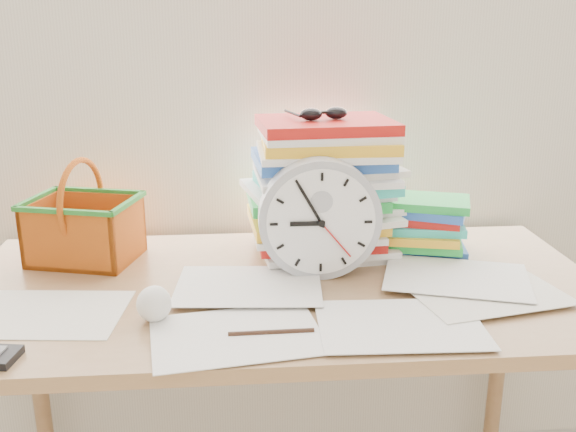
{
  "coord_description": "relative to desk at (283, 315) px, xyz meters",
  "views": [
    {
      "loc": [
        -0.1,
        0.31,
        1.31
      ],
      "look_at": [
        0.01,
        1.6,
        0.91
      ],
      "focal_mm": 40.0,
      "sensor_mm": 36.0,
      "label": 1
    }
  ],
  "objects": [
    {
      "name": "crumpled_ball",
      "position": [
        -0.26,
        -0.15,
        0.11
      ],
      "size": [
        0.07,
        0.07,
        0.07
      ],
      "primitive_type": "sphere",
      "color": "white",
      "rests_on": "desk"
    },
    {
      "name": "basket",
      "position": [
        -0.46,
        0.19,
        0.2
      ],
      "size": [
        0.28,
        0.25,
        0.24
      ],
      "primitive_type": null,
      "rotation": [
        0.0,
        0.0,
        -0.26
      ],
      "color": "#D15F14",
      "rests_on": "desk"
    },
    {
      "name": "clock",
      "position": [
        0.08,
        0.04,
        0.21
      ],
      "size": [
        0.27,
        0.05,
        0.27
      ],
      "primitive_type": "cylinder",
      "rotation": [
        1.57,
        0.0,
        0.0
      ],
      "color": "#A6A8B1",
      "rests_on": "desk"
    },
    {
      "name": "book_stack",
      "position": [
        0.36,
        0.17,
        0.14
      ],
      "size": [
        0.28,
        0.25,
        0.14
      ],
      "primitive_type": null,
      "rotation": [
        0.0,
        0.0,
        -0.3
      ],
      "color": "white",
      "rests_on": "desk"
    },
    {
      "name": "paper_stack",
      "position": [
        0.11,
        0.19,
        0.24
      ],
      "size": [
        0.38,
        0.33,
        0.33
      ],
      "primitive_type": null,
      "rotation": [
        0.0,
        0.0,
        0.13
      ],
      "color": "white",
      "rests_on": "desk"
    },
    {
      "name": "sunglasses",
      "position": [
        0.11,
        0.19,
        0.42
      ],
      "size": [
        0.16,
        0.14,
        0.03
      ],
      "primitive_type": null,
      "rotation": [
        0.0,
        0.0,
        0.28
      ],
      "color": "black",
      "rests_on": "paper_stack"
    },
    {
      "name": "pen",
      "position": [
        -0.04,
        -0.24,
        0.08
      ],
      "size": [
        0.16,
        0.01,
        0.01
      ],
      "primitive_type": "cylinder",
      "rotation": [
        0.0,
        1.57,
        0.02
      ],
      "color": "black",
      "rests_on": "desk"
    },
    {
      "name": "desk",
      "position": [
        0.0,
        0.0,
        0.0
      ],
      "size": [
        1.4,
        0.7,
        0.75
      ],
      "color": "#966E46",
      "rests_on": "ground"
    },
    {
      "name": "curtain",
      "position": [
        0.0,
        0.38,
        0.62
      ],
      "size": [
        2.4,
        0.01,
        2.5
      ],
      "primitive_type": "cube",
      "color": "silver",
      "rests_on": "room_shell"
    },
    {
      "name": "scattered_papers",
      "position": [
        0.0,
        0.0,
        0.08
      ],
      "size": [
        1.26,
        0.42,
        0.02
      ],
      "primitive_type": null,
      "color": "white",
      "rests_on": "desk"
    }
  ]
}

